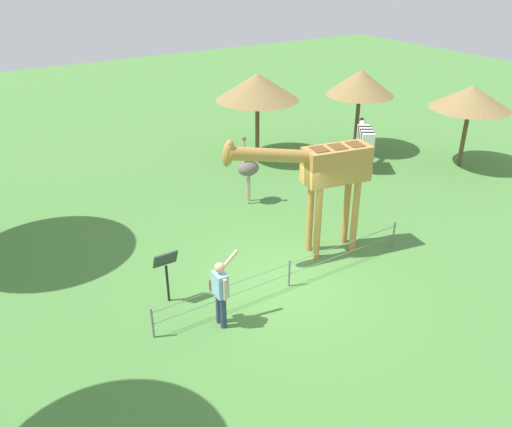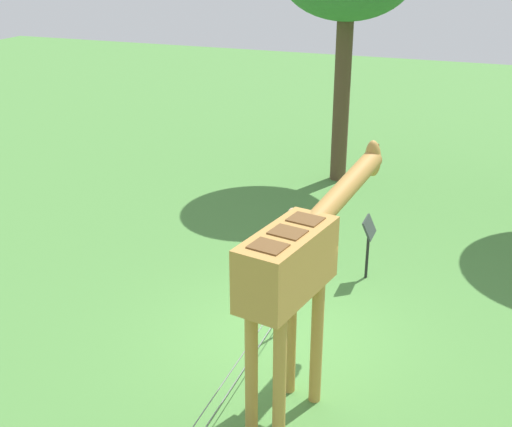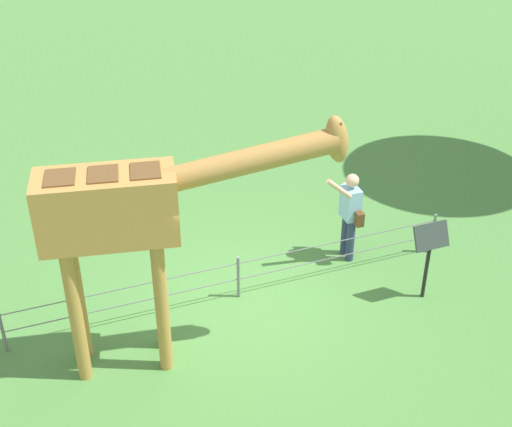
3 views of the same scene
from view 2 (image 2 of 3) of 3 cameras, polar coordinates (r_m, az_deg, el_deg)
name	(u,v)px [view 2 (image 2 of 3)]	position (r m, az deg, el deg)	size (l,w,h in m)	color
ground_plane	(284,337)	(11.84, 2.39, -10.59)	(60.00, 60.00, 0.00)	#4C843D
giraffe	(299,264)	(9.13, 3.69, -4.36)	(3.91, 1.20, 3.51)	#BC8942
visitor	(293,240)	(13.27, 3.20, -2.26)	(0.67, 0.58, 1.67)	navy
info_sign	(369,236)	(13.50, 9.69, -1.89)	(0.56, 0.21, 1.32)	black
wire_fence	(277,316)	(11.66, 1.81, -8.80)	(7.05, 0.05, 0.75)	slate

